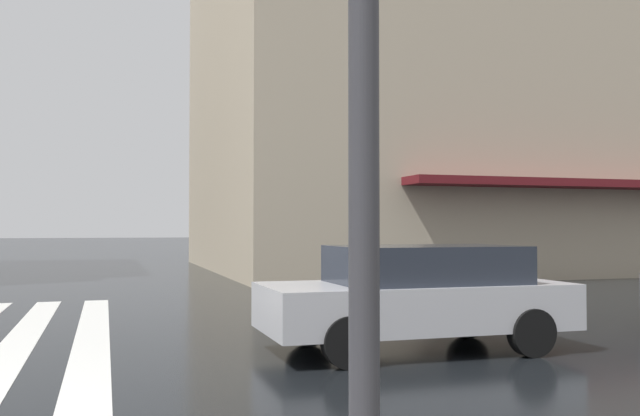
% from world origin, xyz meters
% --- Properties ---
extents(haussmann_block_corner, '(16.40, 29.19, 20.29)m').
position_xyz_m(haussmann_block_corner, '(20.09, -21.21, 9.93)').
color(haussmann_block_corner, tan).
rests_on(haussmann_block_corner, ground_plane).
extents(car_silver, '(1.85, 4.10, 1.41)m').
position_xyz_m(car_silver, '(2.50, -6.78, 0.76)').
color(car_silver, '#B7B7BC').
rests_on(car_silver, ground_plane).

